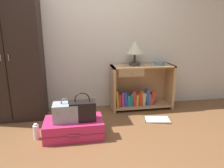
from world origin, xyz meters
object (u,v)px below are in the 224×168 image
object	(u,v)px
bowl	(159,63)
handbag	(83,110)
open_book_on_floor	(157,120)
suitcase_large	(74,128)
wardrobe	(9,55)
bookshelf	(140,88)
train_case	(66,112)
table_lamp	(135,49)
bottle	(36,132)

from	to	relation	value
bowl	handbag	xyz separation A→B (m)	(-1.33, -0.84, -0.42)
bowl	open_book_on_floor	world-z (taller)	bowl
bowl	suitcase_large	bearing A→B (deg)	-150.70
wardrobe	bookshelf	distance (m)	2.10
suitcase_large	train_case	distance (m)	0.25
table_lamp	bottle	bearing A→B (deg)	-150.83
suitcase_large	train_case	xyz separation A→B (m)	(-0.09, -0.01, 0.23)
wardrobe	bottle	xyz separation A→B (m)	(0.42, -0.76, -0.87)
bookshelf	bottle	distance (m)	1.80
wardrobe	open_book_on_floor	xyz separation A→B (m)	(2.13, -0.50, -0.96)
bookshelf	table_lamp	distance (m)	0.68
bowl	suitcase_large	xyz separation A→B (m)	(-1.45, -0.81, -0.66)
wardrobe	suitcase_large	xyz separation A→B (m)	(0.88, -0.76, -0.85)
suitcase_large	bottle	distance (m)	0.47
wardrobe	train_case	xyz separation A→B (m)	(0.79, -0.77, -0.63)
train_case	table_lamp	bearing A→B (deg)	37.13
table_lamp	bottle	xyz separation A→B (m)	(-1.49, -0.83, -0.93)
bookshelf	table_lamp	xyz separation A→B (m)	(-0.10, 0.02, 0.67)
bowl	bottle	size ratio (longest dim) A/B	0.90
table_lamp	bottle	world-z (taller)	table_lamp
handbag	wardrobe	bearing A→B (deg)	141.96
train_case	bottle	size ratio (longest dim) A/B	1.50
open_book_on_floor	bottle	bearing A→B (deg)	-171.32
bookshelf	bowl	size ratio (longest dim) A/B	5.66
bottle	wardrobe	bearing A→B (deg)	118.78
train_case	open_book_on_floor	world-z (taller)	train_case
bookshelf	bottle	bearing A→B (deg)	-152.97
bookshelf	open_book_on_floor	xyz separation A→B (m)	(0.12, -0.55, -0.34)
bowl	handbag	bearing A→B (deg)	-147.76
train_case	handbag	world-z (taller)	handbag
suitcase_large	train_case	world-z (taller)	train_case
open_book_on_floor	bookshelf	bearing A→B (deg)	102.54
table_lamp	bottle	size ratio (longest dim) A/B	1.95
wardrobe	bookshelf	world-z (taller)	wardrobe
bowl	handbag	world-z (taller)	bowl
suitcase_large	wardrobe	bearing A→B (deg)	139.33
wardrobe	table_lamp	size ratio (longest dim) A/B	4.82
table_lamp	suitcase_large	bearing A→B (deg)	-140.82
suitcase_large	open_book_on_floor	size ratio (longest dim) A/B	1.79
wardrobe	bottle	bearing A→B (deg)	-61.22
handbag	open_book_on_floor	world-z (taller)	handbag
bottle	open_book_on_floor	world-z (taller)	bottle
open_book_on_floor	wardrobe	bearing A→B (deg)	166.84
wardrobe	table_lamp	distance (m)	1.91
bowl	open_book_on_floor	size ratio (longest dim) A/B	0.44
wardrobe	open_book_on_floor	distance (m)	2.38
bookshelf	bowl	bearing A→B (deg)	0.06
bookshelf	train_case	size ratio (longest dim) A/B	3.39
wardrobe	handbag	distance (m)	1.41
train_case	bottle	world-z (taller)	train_case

